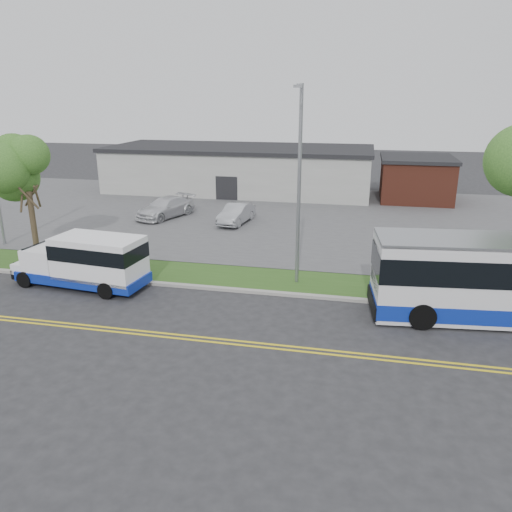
% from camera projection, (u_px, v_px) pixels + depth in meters
% --- Properties ---
extents(ground, '(140.00, 140.00, 0.00)m').
position_uv_depth(ground, '(224.00, 300.00, 23.25)').
color(ground, '#28282B').
rests_on(ground, ground).
extents(lane_line_north, '(70.00, 0.12, 0.01)m').
position_uv_depth(lane_line_north, '(198.00, 337.00, 19.67)').
color(lane_line_north, yellow).
rests_on(lane_line_north, ground).
extents(lane_line_south, '(70.00, 0.12, 0.01)m').
position_uv_depth(lane_line_south, '(195.00, 340.00, 19.39)').
color(lane_line_south, yellow).
rests_on(lane_line_south, ground).
extents(curb, '(80.00, 0.30, 0.15)m').
position_uv_depth(curb, '(231.00, 290.00, 24.25)').
color(curb, '#9E9B93').
rests_on(curb, ground).
extents(verge, '(80.00, 3.30, 0.10)m').
position_uv_depth(verge, '(240.00, 277.00, 25.93)').
color(verge, '#2E521B').
rests_on(verge, ground).
extents(parking_lot, '(80.00, 25.00, 0.10)m').
position_uv_depth(parking_lot, '(283.00, 216.00, 39.04)').
color(parking_lot, '#4C4C4F').
rests_on(parking_lot, ground).
extents(commercial_building, '(25.40, 10.40, 4.35)m').
position_uv_depth(commercial_building, '(240.00, 169.00, 48.89)').
color(commercial_building, '#9E9E99').
rests_on(commercial_building, ground).
extents(brick_wing, '(6.30, 7.30, 3.90)m').
position_uv_depth(brick_wing, '(416.00, 178.00, 44.68)').
color(brick_wing, brown).
rests_on(brick_wing, ground).
extents(tree_west, '(4.40, 4.40, 6.91)m').
position_uv_depth(tree_west, '(26.00, 172.00, 27.09)').
color(tree_west, '#3E3221').
rests_on(tree_west, verge).
extents(streetlight_near, '(0.35, 1.53, 9.50)m').
position_uv_depth(streetlight_near, '(299.00, 181.00, 23.57)').
color(streetlight_near, gray).
rests_on(streetlight_near, verge).
extents(shuttle_bus, '(7.04, 2.91, 2.63)m').
position_uv_depth(shuttle_bus, '(88.00, 260.00, 24.36)').
color(shuttle_bus, '#0E289B').
rests_on(shuttle_bus, ground).
extents(pedestrian, '(0.71, 0.50, 1.87)m').
position_uv_depth(pedestrian, '(97.00, 256.00, 26.22)').
color(pedestrian, black).
rests_on(pedestrian, verge).
extents(parked_car_a, '(2.04, 4.49, 1.43)m').
position_uv_depth(parked_car_a, '(236.00, 214.00, 36.50)').
color(parked_car_a, '#A6A8AE').
rests_on(parked_car_a, parking_lot).
extents(parked_car_b, '(3.80, 5.63, 1.52)m').
position_uv_depth(parked_car_b, '(166.00, 208.00, 38.28)').
color(parked_car_b, silver).
rests_on(parked_car_b, parking_lot).
extents(grocery_bag_left, '(0.32, 0.32, 0.32)m').
position_uv_depth(grocery_bag_left, '(91.00, 271.00, 26.29)').
color(grocery_bag_left, white).
rests_on(grocery_bag_left, verge).
extents(grocery_bag_right, '(0.32, 0.32, 0.32)m').
position_uv_depth(grocery_bag_right, '(106.00, 269.00, 26.63)').
color(grocery_bag_right, white).
rests_on(grocery_bag_right, verge).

